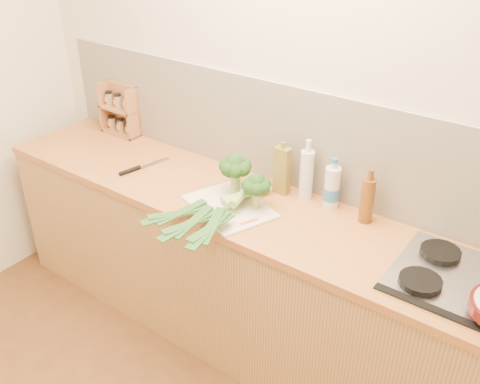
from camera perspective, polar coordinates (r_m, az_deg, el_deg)
The scene contains 15 objects.
room_shell at distance 2.74m, azimuth 5.30°, elevation 5.83°, with size 3.50×3.50×3.50m.
counter at distance 2.91m, azimuth 1.60°, elevation -9.16°, with size 3.20×0.62×0.90m.
gas_hob at distance 2.32m, azimuth 23.09°, elevation -8.93°, with size 0.58×0.50×0.04m.
chopping_board at distance 2.63m, azimuth -1.15°, elevation -1.57°, with size 0.43×0.32×0.01m, color beige.
broccoli_left at distance 2.67m, azimuth -0.50°, elevation 2.70°, with size 0.16×0.17×0.21m.
broccoli_right at distance 2.55m, azimuth 1.77°, elevation 0.71°, with size 0.15×0.15×0.18m.
leek_front at distance 2.62m, azimuth -1.79°, elevation -0.93°, with size 0.33×0.66×0.04m.
leek_mid at distance 2.55m, azimuth -1.75°, elevation -1.40°, with size 0.13×0.66×0.04m.
leek_back at distance 2.50m, azimuth -1.03°, elevation -1.62°, with size 0.17×0.62×0.04m.
chefs_knife at distance 3.04m, azimuth -11.02°, elevation 2.46°, with size 0.09×0.33×0.02m.
spice_rack at distance 3.49m, azimuth -12.57°, elevation 8.28°, with size 0.27×0.11×0.32m.
oil_tin at distance 2.71m, azimuth 4.50°, elevation 2.33°, with size 0.08×0.05×0.28m.
glass_bottle at distance 2.68m, azimuth 7.11°, elevation 1.92°, with size 0.07×0.07×0.32m.
amber_bottle at distance 2.54m, azimuth 13.43°, elevation -0.81°, with size 0.06×0.06×0.27m.
water_bottle at distance 2.63m, azimuth 9.76°, elevation 0.35°, with size 0.08×0.08×0.24m.
Camera 1 is at (1.27, -0.67, 2.27)m, focal length 40.00 mm.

